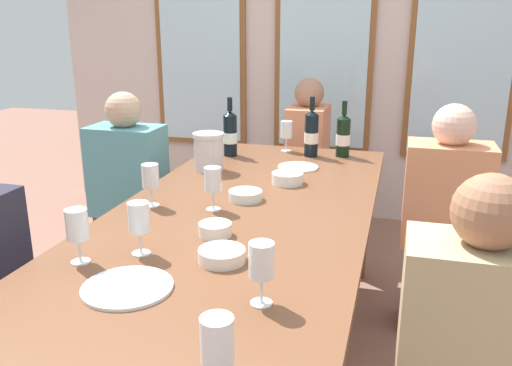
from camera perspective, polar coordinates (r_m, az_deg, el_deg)
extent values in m
cube|color=beige|center=(4.06, 7.42, 16.64)|extent=(4.20, 0.06, 2.90)
cube|color=brown|center=(4.26, -6.00, 16.69)|extent=(0.72, 0.03, 1.88)
cube|color=silver|center=(4.24, -6.08, 16.69)|extent=(0.64, 0.01, 1.80)
cube|color=brown|center=(4.01, 7.32, 16.64)|extent=(0.72, 0.03, 1.88)
cube|color=silver|center=(4.00, 7.29, 16.64)|extent=(0.64, 0.01, 1.80)
cube|color=brown|center=(3.99, 21.48, 15.66)|extent=(0.72, 0.03, 1.88)
cube|color=silver|center=(3.97, 21.51, 15.65)|extent=(0.64, 0.01, 1.80)
cube|color=brown|center=(2.11, -1.72, -3.64)|extent=(1.00, 2.35, 0.04)
cube|color=brown|center=(3.31, -2.91, -2.67)|extent=(0.07, 0.07, 0.70)
cube|color=brown|center=(3.17, 11.20, -3.92)|extent=(0.07, 0.07, 0.70)
cylinder|color=white|center=(1.57, -13.51, -10.73)|extent=(0.26, 0.26, 0.01)
cylinder|color=white|center=(2.73, 4.49, 1.69)|extent=(0.21, 0.21, 0.01)
cylinder|color=silver|center=(2.67, -5.04, 3.11)|extent=(0.14, 0.14, 0.17)
cylinder|color=silver|center=(2.65, -5.10, 5.10)|extent=(0.16, 0.16, 0.02)
cylinder|color=black|center=(2.96, 5.91, 5.03)|extent=(0.08, 0.08, 0.23)
cone|color=black|center=(2.94, 5.98, 7.45)|extent=(0.08, 0.08, 0.02)
cylinder|color=black|center=(2.93, 6.01, 8.41)|extent=(0.03, 0.03, 0.08)
cylinder|color=#F1E0CD|center=(2.96, 5.90, 4.82)|extent=(0.08, 0.08, 0.06)
cylinder|color=black|center=(2.98, 9.25, 4.77)|extent=(0.07, 0.08, 0.21)
cone|color=black|center=(2.96, 9.35, 6.96)|extent=(0.07, 0.08, 0.02)
cylinder|color=black|center=(2.95, 9.40, 7.90)|extent=(0.03, 0.03, 0.08)
cylinder|color=white|center=(2.98, 9.24, 4.57)|extent=(0.08, 0.08, 0.06)
cylinder|color=black|center=(2.96, -2.76, 5.06)|extent=(0.07, 0.07, 0.22)
cone|color=black|center=(2.94, -2.79, 7.42)|extent=(0.07, 0.07, 0.02)
cylinder|color=black|center=(2.93, -2.81, 8.37)|extent=(0.03, 0.03, 0.08)
cylinder|color=white|center=(2.96, -2.75, 4.84)|extent=(0.08, 0.08, 0.06)
cylinder|color=white|center=(2.23, -1.13, -1.32)|extent=(0.14, 0.14, 0.04)
cylinder|color=white|center=(1.68, -3.65, -7.68)|extent=(0.15, 0.15, 0.04)
cylinder|color=white|center=(1.87, -4.36, -4.94)|extent=(0.12, 0.12, 0.05)
cylinder|color=white|center=(2.46, 3.36, 0.52)|extent=(0.14, 0.14, 0.05)
cylinder|color=white|center=(1.77, -18.14, -7.95)|extent=(0.06, 0.06, 0.00)
cylinder|color=white|center=(1.75, -18.25, -6.77)|extent=(0.01, 0.01, 0.07)
cylinder|color=white|center=(1.72, -18.51, -4.17)|extent=(0.07, 0.07, 0.09)
cylinder|color=white|center=(1.45, 0.57, -12.64)|extent=(0.06, 0.06, 0.00)
cylinder|color=white|center=(1.43, 0.57, -11.26)|extent=(0.01, 0.01, 0.07)
cylinder|color=white|center=(1.40, 0.58, -8.19)|extent=(0.07, 0.07, 0.09)
cylinder|color=white|center=(3.09, 3.22, 3.45)|extent=(0.06, 0.06, 0.00)
cylinder|color=white|center=(3.08, 3.23, 4.16)|extent=(0.01, 0.01, 0.07)
cylinder|color=white|center=(3.06, 3.26, 5.71)|extent=(0.07, 0.07, 0.09)
cylinder|color=white|center=(2.13, -4.53, -2.78)|extent=(0.06, 0.06, 0.00)
cylinder|color=white|center=(2.12, -4.56, -1.77)|extent=(0.01, 0.01, 0.07)
cylinder|color=white|center=(2.10, -4.61, 0.43)|extent=(0.07, 0.07, 0.09)
cylinder|color=white|center=(1.78, -12.11, -7.31)|extent=(0.06, 0.06, 0.00)
cylinder|color=white|center=(1.76, -12.19, -6.13)|extent=(0.01, 0.01, 0.07)
cylinder|color=white|center=(1.73, -12.36, -3.54)|extent=(0.07, 0.07, 0.09)
cylinder|color=white|center=(1.08, -4.16, -16.28)|extent=(0.07, 0.07, 0.09)
cylinder|color=white|center=(2.21, -10.99, -2.35)|extent=(0.06, 0.06, 0.00)
cylinder|color=white|center=(2.20, -11.05, -1.37)|extent=(0.01, 0.01, 0.07)
cylinder|color=white|center=(2.17, -11.17, 0.76)|extent=(0.07, 0.07, 0.09)
cylinder|color=#590C19|center=(2.18, -11.13, -0.06)|extent=(0.06, 0.06, 0.03)
cube|color=#2A373B|center=(3.10, -12.90, -7.04)|extent=(0.32, 0.24, 0.45)
cube|color=teal|center=(2.94, -13.48, 1.28)|extent=(0.38, 0.24, 0.48)
sphere|color=tan|center=(2.87, -13.93, 7.54)|extent=(0.19, 0.19, 0.19)
cube|color=#2E243D|center=(2.79, 18.66, -10.33)|extent=(0.32, 0.24, 0.45)
cube|color=tan|center=(2.62, 19.60, -1.21)|extent=(0.38, 0.24, 0.48)
sphere|color=beige|center=(2.54, 20.32, 5.80)|extent=(0.19, 0.19, 0.19)
cube|color=tan|center=(1.55, 22.26, -14.25)|extent=(0.38, 0.24, 0.48)
sphere|color=#9C694B|center=(1.42, 23.71, -2.83)|extent=(0.19, 0.19, 0.19)
cube|color=#2B2E31|center=(3.67, 5.34, -2.82)|extent=(0.24, 0.32, 0.45)
cube|color=#DD8660|center=(3.54, 5.54, 4.28)|extent=(0.24, 0.38, 0.48)
sphere|color=#9D6E56|center=(3.49, 5.69, 9.51)|extent=(0.19, 0.19, 0.19)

